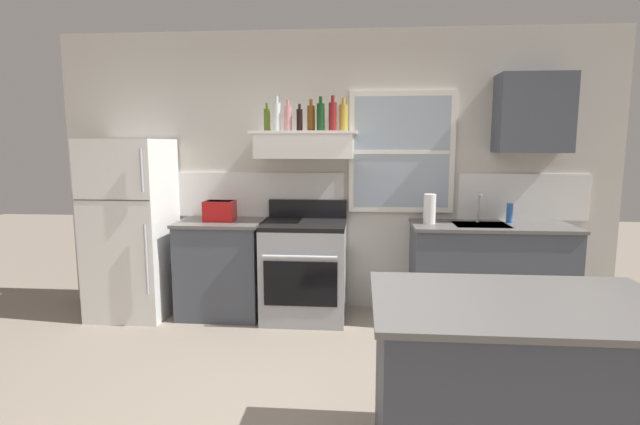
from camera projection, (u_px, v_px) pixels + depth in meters
name	position (u px, v px, depth m)	size (l,w,h in m)	color
back_wall	(337.00, 172.00, 4.75)	(5.40, 0.11, 2.70)	beige
refrigerator	(132.00, 228.00, 4.60)	(0.70, 0.72, 1.67)	white
counter_left_of_stove	(222.00, 267.00, 4.64)	(0.79, 0.63, 0.91)	#474C56
toaster	(220.00, 210.00, 4.55)	(0.30, 0.20, 0.19)	red
stove_range	(305.00, 269.00, 4.54)	(0.76, 0.69, 1.09)	#9EA0A5
range_hood_shelf	(305.00, 144.00, 4.47)	(0.96, 0.52, 0.24)	white
bottle_olive_oil_square	(267.00, 119.00, 4.48)	(0.06, 0.06, 0.26)	#4C601E
bottle_clear_tall	(277.00, 116.00, 4.42)	(0.06, 0.06, 0.31)	silver
bottle_rose_pink	(288.00, 118.00, 4.41)	(0.07, 0.07, 0.28)	#C67F84
bottle_balsamic_dark	(300.00, 120.00, 4.39)	(0.06, 0.06, 0.24)	black
bottle_amber_wine	(311.00, 118.00, 4.42)	(0.07, 0.07, 0.29)	brown
bottle_dark_green_wine	(321.00, 117.00, 4.37)	(0.07, 0.07, 0.31)	#143819
bottle_red_label_wine	(333.00, 116.00, 4.36)	(0.07, 0.07, 0.31)	maroon
bottle_champagne_gold_foil	(344.00, 117.00, 4.45)	(0.08, 0.08, 0.30)	#B29333
counter_right_with_sink	(489.00, 273.00, 4.44)	(1.43, 0.63, 0.91)	#474C56
sink_faucet	(479.00, 204.00, 4.45)	(0.03, 0.17, 0.28)	silver
paper_towel_roll	(430.00, 209.00, 4.40)	(0.11, 0.11, 0.27)	white
dish_soap_bottle	(510.00, 213.00, 4.44)	(0.06, 0.06, 0.18)	blue
kitchen_island	(517.00, 391.00, 2.32)	(1.40, 0.90, 0.91)	#474C56
upper_cabinet_right	(533.00, 113.00, 4.34)	(0.64, 0.32, 0.70)	#474C56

